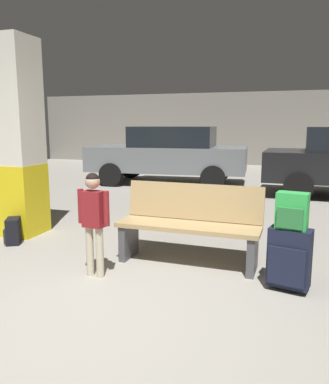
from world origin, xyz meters
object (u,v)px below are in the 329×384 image
at_px(backpack_bright, 292,211).
at_px(structural_pillar, 17,139).
at_px(backpack_dark_floor, 13,231).
at_px(parked_car_far, 169,153).
at_px(bench, 189,225).
at_px(suitcase, 289,258).
at_px(child, 94,213).

bearing_deg(backpack_bright, structural_pillar, 166.39).
xyz_separation_m(backpack_bright, backpack_dark_floor, (-3.47, 0.43, -0.60)).
relative_size(structural_pillar, parked_car_far, 0.65).
xyz_separation_m(bench, backpack_dark_floor, (-2.39, -0.03, -0.28)).
bearing_deg(structural_pillar, bench, -9.48).
xyz_separation_m(structural_pillar, parked_car_far, (0.62, 5.22, -0.55)).
xyz_separation_m(suitcase, child, (-1.91, -0.24, 0.35)).
bearing_deg(parked_car_far, structural_pillar, -96.82).
distance_m(structural_pillar, backpack_bright, 3.83).
distance_m(child, backpack_dark_floor, 1.77).
relative_size(suitcase, backpack_dark_floor, 1.78).
relative_size(structural_pillar, suitcase, 4.52).
relative_size(bench, backpack_bright, 4.75).
distance_m(backpack_bright, child, 1.93).
height_order(structural_pillar, child, structural_pillar).
bearing_deg(backpack_bright, child, -172.95).
bearing_deg(suitcase, parked_car_far, 116.55).
distance_m(structural_pillar, child, 2.21).
distance_m(bench, child, 1.10).
bearing_deg(structural_pillar, backpack_bright, -13.61).
relative_size(suitcase, child, 0.56).
height_order(bench, parked_car_far, parked_car_far).
relative_size(backpack_bright, parked_car_far, 0.08).
distance_m(structural_pillar, bench, 2.79).
relative_size(bench, suitcase, 2.68).
xyz_separation_m(child, backpack_dark_floor, (-1.56, 0.67, -0.50)).
bearing_deg(child, backpack_bright, 7.05).
bearing_deg(structural_pillar, suitcase, -13.60).
bearing_deg(backpack_bright, backpack_dark_floor, 172.92).
height_order(structural_pillar, parked_car_far, structural_pillar).
bearing_deg(bench, structural_pillar, 170.52).
height_order(structural_pillar, suitcase, structural_pillar).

